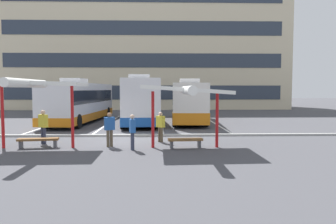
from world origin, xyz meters
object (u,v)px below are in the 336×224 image
Objects in this scene: coach_bus_2 at (189,102)px; waiting_passenger_0 at (43,124)px; coach_bus_1 at (138,100)px; waiting_shelter_0 at (35,85)px; waiting_passenger_2 at (110,127)px; waiting_passenger_3 at (161,125)px; bench_1 at (185,141)px; waiting_shelter_1 at (186,91)px; coach_bus_0 at (81,102)px; waiting_passenger_1 at (132,130)px; bench_0 at (38,141)px.

coach_bus_2 is 6.13× the size of waiting_passenger_0.
coach_bus_1 is 2.64× the size of waiting_shelter_0.
waiting_passenger_2 reaches higher than waiting_passenger_3.
waiting_passenger_2 is (-3.52, 0.47, 0.59)m from bench_1.
coach_bus_0 is at bearing 121.83° from waiting_shelter_1.
waiting_passenger_0 is (-6.90, 1.38, 0.64)m from bench_1.
bench_1 is at bearing 8.71° from waiting_passenger_1.
waiting_shelter_1 is at bearing -76.59° from coach_bus_1.
waiting_passenger_1 is at bearing -4.95° from waiting_shelter_0.
waiting_passenger_1 is 0.98× the size of waiting_passenger_2.
waiting_passenger_2 is 1.04× the size of waiting_passenger_3.
coach_bus_1 is 11.24m from waiting_passenger_0.
coach_bus_0 reaches higher than waiting_passenger_0.
waiting_passenger_1 is (4.37, -0.38, -1.99)m from waiting_shelter_0.
coach_bus_0 is at bearing 93.67° from bench_0.
coach_bus_2 is 13.49m from waiting_passenger_0.
waiting_passenger_0 is 3.50m from waiting_passenger_2.
coach_bus_1 is at bearing -2.34° from coach_bus_0.
coach_bus_2 is at bearing 73.55° from waiting_passenger_1.
waiting_passenger_3 is (2.39, 1.30, -0.05)m from waiting_passenger_2.
waiting_shelter_0 reaches higher than bench_0.
waiting_passenger_3 is at bearing 17.35° from waiting_shelter_0.
bench_0 is 6.76m from bench_1.
waiting_passenger_0 is 5.79m from waiting_passenger_3.
waiting_passenger_3 is at bearing -103.16° from coach_bus_2.
waiting_shelter_1 reaches higher than bench_1.
waiting_passenger_0 is (-4.06, -10.44, -0.83)m from coach_bus_1.
coach_bus_0 is at bearing 93.60° from waiting_shelter_0.
waiting_passenger_0 is at bearing 97.22° from bench_0.
coach_bus_1 is at bearing 86.59° from waiting_passenger_2.
waiting_passenger_0 is 1.04× the size of waiting_passenger_2.
bench_1 is 3.60m from waiting_passenger_2.
waiting_passenger_2 is 2.72m from waiting_passenger_3.
waiting_shelter_0 is at bearing -171.89° from waiting_passenger_2.
bench_0 is 1.10× the size of waiting_passenger_0.
waiting_shelter_1 is at bearing -9.02° from waiting_passenger_2.
waiting_shelter_1 is (7.51, -12.10, 0.97)m from coach_bus_0.
waiting_shelter_0 is at bearing -86.40° from coach_bus_0.
waiting_passenger_0 is (-8.19, -10.70, -0.64)m from coach_bus_2.
coach_bus_1 is 7.66× the size of waiting_passenger_3.
coach_bus_1 is (4.67, -0.19, 0.15)m from coach_bus_0.
coach_bus_1 is 10.24m from waiting_passenger_3.
coach_bus_0 is 2.70× the size of waiting_shelter_0.
bench_1 is (7.51, -12.02, -1.32)m from coach_bus_0.
coach_bus_2 reaches higher than waiting_shelter_1.
bench_1 is 2.17m from waiting_passenger_3.
waiting_shelter_0 is 2.90× the size of waiting_passenger_3.
waiting_passenger_3 is (-1.12, 1.86, -1.74)m from waiting_shelter_1.
waiting_shelter_1 is at bearing 6.75° from waiting_passenger_1.
waiting_passenger_0 is at bearing 164.98° from waiting_passenger_2.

